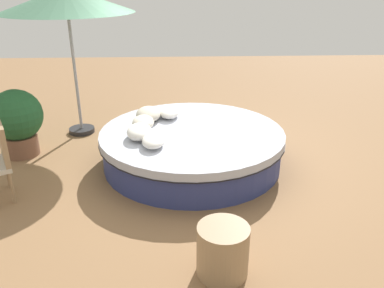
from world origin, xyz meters
The scene contains 10 objects.
ground_plane centered at (0.00, 0.00, 0.00)m, with size 16.00×16.00×0.00m, color olive.
round_bed centered at (0.00, 0.00, 0.27)m, with size 2.67×2.67×0.52m.
throw_pillow_0 centered at (-0.64, -0.34, 0.60)m, with size 0.55×0.32×0.16m, color white.
throw_pillow_1 centered at (-0.47, -0.65, 0.62)m, with size 0.53×0.38×0.20m, color beige.
throw_pillow_2 centered at (-0.11, -0.71, 0.61)m, with size 0.44×0.32×0.19m, color silver.
throw_pillow_3 centered at (0.23, -0.74, 0.61)m, with size 0.51×0.34×0.19m, color white.
throw_pillow_4 centered at (0.51, -0.53, 0.59)m, with size 0.46×0.30×0.15m, color white.
patio_umbrella centered at (-1.32, -1.90, 2.20)m, with size 2.13×2.13×2.41m.
planter centered at (-0.42, -2.63, 0.58)m, with size 0.78×0.78×1.04m.
side_table centered at (2.35, 0.19, 0.25)m, with size 0.49×0.49×0.50m, color #997A56.
Camera 1 is at (5.31, -0.23, 2.64)m, focal length 37.15 mm.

